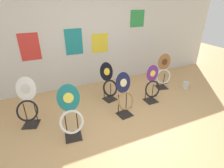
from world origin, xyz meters
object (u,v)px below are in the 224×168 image
object	(u,v)px
toilet_seat_display_white_plain	(27,103)
paint_can	(186,85)
toilet_seat_display_purple_note	(152,86)
toilet_seat_display_navy_moon	(125,96)
toilet_seat_display_teal_sax	(71,115)
toilet_seat_display_woodgrain	(163,73)
toilet_seat_display_jazz_black	(109,84)

from	to	relation	value
toilet_seat_display_white_plain	paint_can	distance (m)	3.85
toilet_seat_display_white_plain	toilet_seat_display_purple_note	bearing A→B (deg)	-5.54
toilet_seat_display_navy_moon	toilet_seat_display_purple_note	size ratio (longest dim) A/B	1.04
toilet_seat_display_purple_note	toilet_seat_display_teal_sax	bearing A→B (deg)	-168.03
toilet_seat_display_white_plain	paint_can	world-z (taller)	toilet_seat_display_white_plain
toilet_seat_display_woodgrain	paint_can	world-z (taller)	toilet_seat_display_woodgrain
toilet_seat_display_purple_note	toilet_seat_display_woodgrain	world-z (taller)	toilet_seat_display_woodgrain
toilet_seat_display_navy_moon	toilet_seat_display_purple_note	xyz separation A→B (m)	(0.82, 0.21, -0.05)
toilet_seat_display_navy_moon	toilet_seat_display_purple_note	world-z (taller)	toilet_seat_display_navy_moon
toilet_seat_display_jazz_black	paint_can	size ratio (longest dim) A/B	4.88
toilet_seat_display_jazz_black	toilet_seat_display_purple_note	distance (m)	0.99
toilet_seat_display_jazz_black	paint_can	bearing A→B (deg)	-8.67
toilet_seat_display_jazz_black	paint_can	distance (m)	2.15
toilet_seat_display_woodgrain	toilet_seat_display_navy_moon	bearing A→B (deg)	-156.03
paint_can	toilet_seat_display_purple_note	bearing A→B (deg)	-172.39
paint_can	toilet_seat_display_teal_sax	bearing A→B (deg)	-169.72
toilet_seat_display_white_plain	toilet_seat_display_jazz_black	bearing A→B (deg)	7.72
toilet_seat_display_jazz_black	toilet_seat_display_navy_moon	size ratio (longest dim) A/B	0.97
toilet_seat_display_navy_moon	toilet_seat_display_woodgrain	size ratio (longest dim) A/B	0.97
toilet_seat_display_jazz_black	toilet_seat_display_purple_note	world-z (taller)	toilet_seat_display_jazz_black
toilet_seat_display_navy_moon	toilet_seat_display_purple_note	bearing A→B (deg)	14.20
toilet_seat_display_jazz_black	toilet_seat_display_teal_sax	bearing A→B (deg)	-140.13
toilet_seat_display_jazz_black	toilet_seat_display_purple_note	size ratio (longest dim) A/B	1.01
paint_can	toilet_seat_display_white_plain	bearing A→B (deg)	178.72
toilet_seat_display_white_plain	toilet_seat_display_navy_moon	bearing A→B (deg)	-14.50
toilet_seat_display_purple_note	paint_can	distance (m)	1.29
toilet_seat_display_teal_sax	toilet_seat_display_white_plain	bearing A→B (deg)	134.89
toilet_seat_display_jazz_black	toilet_seat_display_woodgrain	distance (m)	1.54
toilet_seat_display_white_plain	toilet_seat_display_navy_moon	xyz separation A→B (m)	(1.77, -0.46, -0.01)
toilet_seat_display_navy_moon	toilet_seat_display_teal_sax	distance (m)	1.13
toilet_seat_display_navy_moon	toilet_seat_display_teal_sax	size ratio (longest dim) A/B	0.98
toilet_seat_display_teal_sax	paint_can	bearing A→B (deg)	10.28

